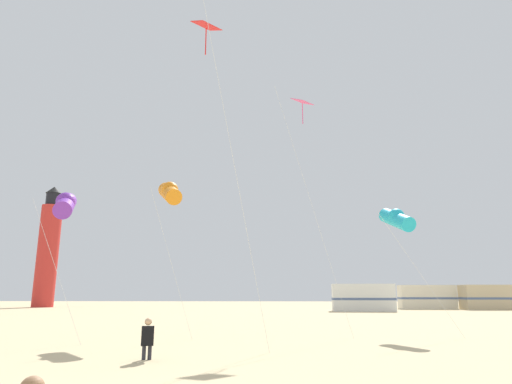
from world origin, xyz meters
TOP-DOWN VIEW (x-y plane):
  - kite_flyer_standing at (-0.96, 6.62)m, footprint 0.43×0.56m
  - kite_diamond_rainbow at (4.02, 14.61)m, footprint 3.20×2.42m
  - kite_tube_orange at (-2.14, 13.02)m, footprint 2.15×2.61m
  - kite_diamond_scarlet at (0.23, 8.35)m, footprint 2.90×2.90m
  - kite_tube_violet at (-5.88, 10.97)m, footprint 2.19×2.68m
  - kite_tube_cyan at (8.33, 14.87)m, footprint 3.46×3.40m
  - lighthouse_distant at (-29.39, 54.08)m, footprint 2.80×2.80m
  - rv_van_white at (11.54, 42.25)m, footprint 6.56×2.70m
  - rv_van_cream at (20.45, 49.49)m, footprint 6.49×2.47m
  - rv_van_tan at (27.18, 47.99)m, footprint 6.58×2.75m

SIDE VIEW (x-z plane):
  - kite_flyer_standing at x=-0.96m, z-range 0.03..1.19m
  - rv_van_white at x=11.54m, z-range -0.01..2.79m
  - rv_van_cream at x=20.45m, z-range -0.01..2.79m
  - rv_van_tan at x=27.18m, z-range -0.01..2.79m
  - kite_tube_cyan at x=8.33m, z-range 2.29..8.27m
  - kite_tube_violet at x=-5.88m, z-range 2.32..8.36m
  - kite_tube_orange at x=-2.14m, z-range 2.78..9.74m
  - lighthouse_distant at x=-29.39m, z-range -0.56..16.24m
  - kite_diamond_rainbow at x=4.02m, z-range 5.01..16.52m
  - kite_diamond_scarlet at x=0.23m, z-range 5.13..16.92m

